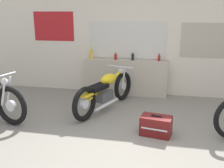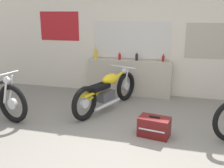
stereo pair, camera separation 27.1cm
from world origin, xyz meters
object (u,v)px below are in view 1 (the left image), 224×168
(hard_case_darkred, at_px, (156,126))
(motorcycle_yellow, at_px, (106,91))
(bottle_left_center, at_px, (116,56))
(bottle_center, at_px, (133,56))
(bottle_right_center, at_px, (159,58))
(bottle_leftmost, at_px, (91,53))

(hard_case_darkred, bearing_deg, motorcycle_yellow, 137.51)
(bottle_left_center, xyz_separation_m, bottle_center, (0.41, -0.00, 0.01))
(bottle_center, relative_size, bottle_right_center, 1.15)
(bottle_leftmost, relative_size, bottle_right_center, 1.72)
(bottle_center, xyz_separation_m, motorcycle_yellow, (-0.41, -1.07, -0.54))
(bottle_leftmost, relative_size, motorcycle_yellow, 0.15)
(bottle_leftmost, height_order, hard_case_darkred, bottle_leftmost)
(bottle_right_center, distance_m, motorcycle_yellow, 1.60)
(bottle_right_center, relative_size, hard_case_darkred, 0.32)
(bottle_left_center, height_order, bottle_center, bottle_center)
(bottle_center, relative_size, motorcycle_yellow, 0.10)
(bottle_leftmost, distance_m, bottle_left_center, 0.60)
(bottle_left_center, bearing_deg, bottle_center, -0.24)
(motorcycle_yellow, distance_m, hard_case_darkred, 1.47)
(bottle_leftmost, relative_size, bottle_center, 1.50)
(bottle_right_center, height_order, hard_case_darkred, bottle_right_center)
(bottle_left_center, xyz_separation_m, motorcycle_yellow, (-0.00, -1.07, -0.53))
(bottle_leftmost, relative_size, hard_case_darkred, 0.56)
(bottle_center, distance_m, bottle_right_center, 0.61)
(bottle_leftmost, height_order, bottle_right_center, bottle_leftmost)
(bottle_leftmost, bearing_deg, motorcycle_yellow, -60.52)
(hard_case_darkred, bearing_deg, bottle_leftmost, 129.33)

